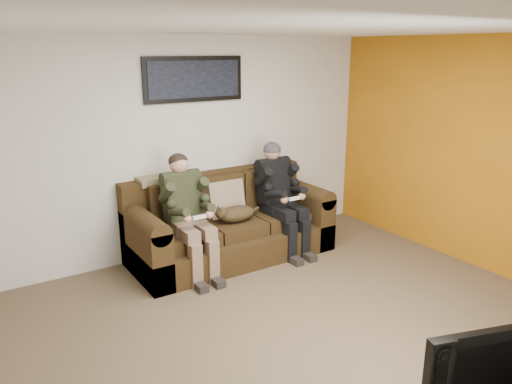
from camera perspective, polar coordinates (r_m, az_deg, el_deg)
floor at (r=4.74m, az=5.73°, el=-14.98°), size 5.00×5.00×0.00m
ceiling at (r=4.07m, az=6.80°, el=18.20°), size 5.00×5.00×0.00m
wall_back at (r=6.09m, az=-7.20°, el=5.15°), size 5.00×0.00×5.00m
wall_right at (r=6.08m, az=24.95°, el=3.75°), size 0.00×4.50×4.50m
accent_wall_right at (r=6.07m, az=24.90°, el=3.74°), size 0.00×4.50×4.50m
sofa at (r=6.08m, az=-3.25°, el=-3.84°), size 2.41×1.04×0.98m
throw_pillow at (r=6.02m, az=-3.52°, el=-0.77°), size 0.46×0.22×0.46m
throw_blanket at (r=5.86m, az=-11.05°, el=1.39°), size 0.49×0.24×0.09m
person_left at (r=5.52m, az=-7.89°, el=-1.80°), size 0.51×0.87×1.34m
person_right at (r=6.12m, az=2.70°, el=0.16°), size 0.51×0.86×1.35m
cat at (r=5.85m, az=-2.40°, el=-2.49°), size 0.66×0.26×0.24m
framed_poster at (r=5.97m, az=-7.08°, el=12.68°), size 1.25×0.05×0.52m
television at (r=3.13m, az=26.84°, el=-17.58°), size 1.18×0.50×0.69m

